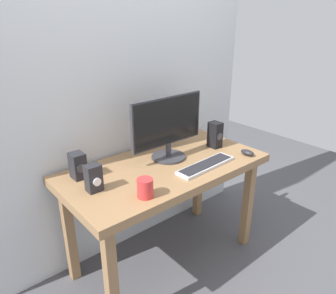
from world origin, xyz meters
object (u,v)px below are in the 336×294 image
at_px(desk, 165,177).
at_px(monitor, 168,127).
at_px(mouse, 247,153).
at_px(coffee_mug, 145,188).
at_px(speaker_right, 215,135).
at_px(audio_controller, 94,178).
at_px(keyboard_primary, 206,165).
at_px(speaker_left, 78,166).

distance_m(desk, monitor, 0.34).
distance_m(mouse, coffee_mug, 0.88).
relative_size(speaker_right, coffee_mug, 1.77).
bearing_deg(mouse, audio_controller, 162.15).
height_order(mouse, coffee_mug, coffee_mug).
xyz_separation_m(monitor, audio_controller, (-0.60, -0.08, -0.15)).
xyz_separation_m(desk, mouse, (0.54, -0.25, 0.11)).
distance_m(mouse, speaker_right, 0.27).
bearing_deg(coffee_mug, keyboard_primary, 4.88).
height_order(monitor, audio_controller, monitor).
relative_size(desk, mouse, 13.32).
height_order(desk, mouse, mouse).
xyz_separation_m(keyboard_primary, speaker_right, (0.30, 0.20, 0.09)).
bearing_deg(audio_controller, speaker_right, 0.10).
height_order(monitor, keyboard_primary, monitor).
bearing_deg(monitor, keyboard_primary, -70.65).
bearing_deg(coffee_mug, monitor, 36.65).
bearing_deg(speaker_left, speaker_right, -11.31).
relative_size(monitor, coffee_mug, 5.28).
relative_size(monitor, keyboard_primary, 1.25).
bearing_deg(audio_controller, desk, 0.07).
xyz_separation_m(desk, audio_controller, (-0.51, -0.00, 0.17)).
xyz_separation_m(monitor, speaker_left, (-0.60, 0.12, -0.15)).
bearing_deg(speaker_left, audio_controller, -90.59).
xyz_separation_m(keyboard_primary, audio_controller, (-0.70, 0.19, 0.07)).
xyz_separation_m(monitor, mouse, (0.45, -0.33, -0.21)).
distance_m(desk, speaker_left, 0.58).
distance_m(speaker_right, coffee_mug, 0.85).
relative_size(desk, audio_controller, 8.66).
bearing_deg(coffee_mug, audio_controller, 126.90).
distance_m(mouse, audio_controller, 1.09).
bearing_deg(desk, monitor, 40.96).
bearing_deg(mouse, desk, 150.57).
bearing_deg(keyboard_primary, mouse, -9.51).
height_order(mouse, audio_controller, audio_controller).
bearing_deg(speaker_left, keyboard_primary, -29.46).
distance_m(desk, speaker_right, 0.52).
bearing_deg(keyboard_primary, desk, 133.66).
height_order(keyboard_primary, mouse, mouse).
distance_m(keyboard_primary, audio_controller, 0.73).
height_order(speaker_left, coffee_mug, speaker_left).
bearing_deg(monitor, coffee_mug, -143.35).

